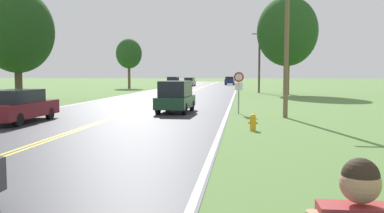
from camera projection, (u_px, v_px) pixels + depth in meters
The scene contains 12 objects.
fire_hydrant at pixel (253, 122), 16.61m from camera, with size 0.41×0.25×0.67m.
traffic_sign at pixel (239, 82), 23.38m from camera, with size 0.60×0.10×2.43m.
utility_pole_midground at pixel (287, 44), 21.12m from camera, with size 1.80×0.24×7.43m.
utility_pole_far at pixel (259, 60), 48.60m from camera, with size 1.80×0.24×7.64m.
tree_behind_sign at pixel (287, 32), 44.72m from camera, with size 6.65×6.65×10.78m.
tree_mid_treeline at pixel (17, 31), 34.25m from camera, with size 6.15×6.15×9.45m.
tree_far_back at pixel (129, 54), 64.64m from camera, with size 4.11×4.11×7.85m.
car_maroon_sedan_approaching at pixel (18, 106), 19.14m from camera, with size 1.85×4.74×1.57m.
car_dark_green_van_mid_near at pixel (176, 96), 24.17m from camera, with size 1.92×4.02×1.88m.
car_silver_suv_mid_far at pixel (173, 82), 68.22m from camera, with size 1.91×4.75×1.79m.
car_champagne_suv_receding at pixel (190, 81), 75.94m from camera, with size 1.85×4.78×1.58m.
car_dark_blue_suv_distant at pixel (230, 80), 83.13m from camera, with size 1.98×4.22×1.70m.
Camera 1 is at (6.70, 2.33, 2.33)m, focal length 38.00 mm.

